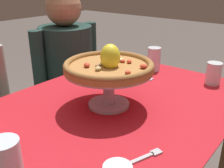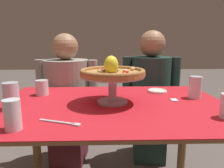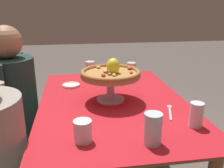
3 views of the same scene
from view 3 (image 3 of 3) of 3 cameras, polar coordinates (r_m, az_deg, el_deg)
The scene contains 12 objects.
dining_table at distance 1.55m, azimuth 0.23°, elevation -7.46°, with size 1.28×0.88×0.73m.
pizza_stand at distance 1.47m, azimuth -0.35°, elevation 0.06°, with size 0.35×0.35×0.15m.
pizza at distance 1.45m, azimuth -0.29°, elevation 2.68°, with size 0.36×0.36×0.11m.
water_glass_back_left at distance 1.07m, azimuth -6.79°, elevation -11.10°, with size 0.08×0.08×0.10m.
water_glass_side_right at distance 1.96m, azimuth -5.07°, elevation 3.06°, with size 0.07×0.07×0.13m.
water_glass_front_right at distance 2.02m, azimuth 4.50°, elevation 3.23°, with size 0.07×0.07×0.11m.
water_glass_front_left at distance 1.25m, azimuth 18.94°, elevation -7.12°, with size 0.07×0.07×0.12m.
water_glass_side_left at distance 1.05m, azimuth 9.44°, elevation -10.69°, with size 0.08×0.08×0.14m.
side_plate at distance 1.79m, azimuth -9.49°, elevation -0.24°, with size 0.13×0.13×0.02m.
dinner_fork at distance 1.39m, azimuth 13.30°, elevation -6.24°, with size 0.19×0.08×0.01m.
sugar_packet at distance 1.84m, azimuth -3.11°, elevation 0.36°, with size 0.05×0.04×0.01m, color silver.
diner_right at distance 1.94m, azimuth -21.74°, elevation -5.29°, with size 0.50×0.37×1.16m.
Camera 3 is at (-1.38, 0.22, 1.29)m, focal length 39.36 mm.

